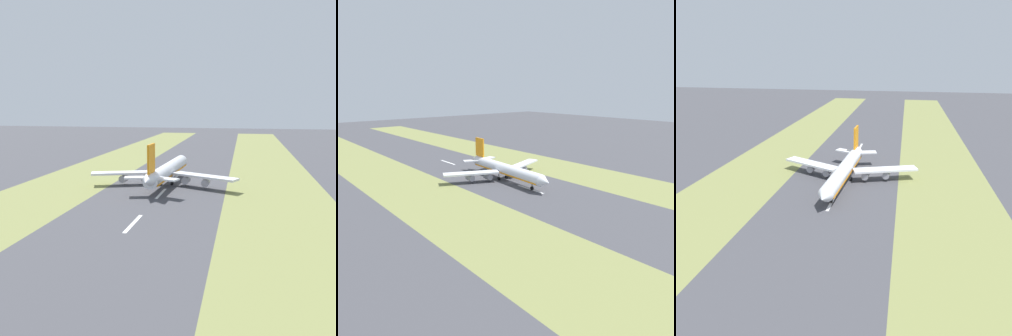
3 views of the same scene
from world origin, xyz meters
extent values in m
plane|color=#424247|center=(0.00, 0.00, 0.00)|extent=(800.00, 800.00, 0.00)
cube|color=olive|center=(-45.00, 0.00, 0.00)|extent=(40.00, 600.00, 0.01)
cube|color=olive|center=(45.00, 0.00, 0.00)|extent=(40.00, 600.00, 0.01)
cube|color=silver|center=(0.00, -64.53, 0.01)|extent=(1.20, 18.00, 0.01)
cube|color=silver|center=(0.00, -24.53, 0.01)|extent=(1.20, 18.00, 0.01)
cube|color=silver|center=(0.00, 15.47, 0.01)|extent=(1.20, 18.00, 0.01)
cylinder|color=silver|center=(-1.00, -4.53, 6.20)|extent=(9.09, 56.25, 6.00)
cone|color=silver|center=(0.69, 25.92, 6.20)|extent=(6.15, 5.32, 5.88)
cone|color=silver|center=(-2.72, -35.48, 7.00)|extent=(5.42, 6.27, 5.10)
cube|color=orange|center=(-1.00, -4.53, 4.55)|extent=(8.67, 53.99, 0.70)
cube|color=silver|center=(-18.87, -10.77, 5.30)|extent=(29.38, 15.04, 0.90)
cube|color=silver|center=(16.07, -12.71, 5.30)|extent=(28.80, 17.77, 0.90)
cylinder|color=#93939E|center=(-10.21, -8.02, 2.85)|extent=(3.46, 4.97, 3.20)
cylinder|color=#93939E|center=(-19.39, -11.02, 2.85)|extent=(3.46, 4.97, 3.20)
cylinder|color=#93939E|center=(7.76, -9.02, 2.85)|extent=(3.46, 4.97, 3.20)
cylinder|color=#93939E|center=(16.56, -13.01, 2.85)|extent=(3.46, 4.97, 3.20)
cube|color=orange|center=(-2.44, -30.49, 14.70)|extent=(1.24, 8.03, 11.00)
cube|color=silver|center=(-7.93, -30.18, 7.20)|extent=(10.79, 6.81, 0.60)
cube|color=silver|center=(3.05, -30.79, 7.20)|extent=(10.91, 7.71, 0.60)
cylinder|color=#59595E|center=(0.18, 16.72, 2.50)|extent=(0.50, 0.50, 3.20)
cylinder|color=black|center=(0.18, 16.72, 0.90)|extent=(1.00, 1.85, 1.80)
cylinder|color=#59595E|center=(-3.76, -7.38, 2.50)|extent=(0.50, 0.50, 3.20)
cylinder|color=black|center=(-3.76, -7.38, 0.90)|extent=(1.00, 1.85, 1.80)
cylinder|color=#59595E|center=(1.43, -7.67, 2.50)|extent=(0.50, 0.50, 3.20)
cylinder|color=black|center=(1.43, -7.67, 0.90)|extent=(1.00, 1.85, 1.80)
camera|label=1|loc=(31.44, -172.78, 35.14)|focal=42.00mm
camera|label=2|loc=(109.47, 126.42, 48.56)|focal=35.00mm
camera|label=3|loc=(-26.06, 130.02, 54.55)|focal=35.00mm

